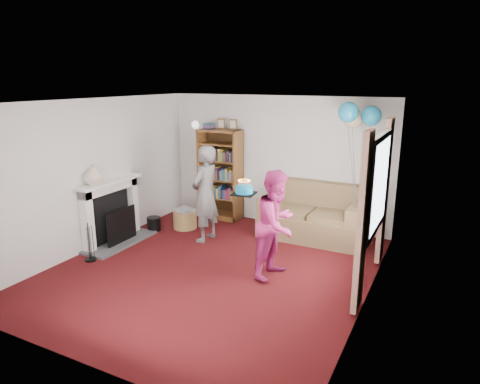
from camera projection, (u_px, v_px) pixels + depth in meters
The scene contains 16 objects.
ground at pixel (212, 270), 6.48m from camera, with size 5.00×5.00×0.00m, color #32070C.
wall_back at pixel (276, 161), 8.32m from camera, with size 4.50×0.02×2.50m, color silver.
wall_left at pixel (94, 175), 7.14m from camera, with size 0.02×5.00×2.50m, color silver.
wall_right at pixel (372, 211), 5.17m from camera, with size 0.02×5.00×2.50m, color silver.
ceiling at pixel (209, 101), 5.83m from camera, with size 4.50×5.00×0.01m, color white.
fireplace at pixel (114, 215), 7.42m from camera, with size 0.55×1.80×1.12m.
window_bay at pixel (376, 202), 5.73m from camera, with size 0.14×2.02×2.20m.
wall_sconce at pixel (195, 125), 8.80m from camera, with size 0.16×0.23×0.16m.
bookcase at pixel (221, 175), 8.72m from camera, with size 0.86×0.42×2.03m.
sofa at pixel (314, 217), 7.77m from camera, with size 1.83×0.97×0.97m.
wicker_basket at pixel (185, 219), 8.24m from camera, with size 0.45×0.45×0.40m.
person_striped at pixel (205, 194), 7.45m from camera, with size 0.62×0.41×1.70m, color black.
person_magenta at pixel (277, 224), 6.10m from camera, with size 0.77×0.60×1.58m, color #AE2263.
birthday_cake at pixel (244, 190), 6.55m from camera, with size 0.33×0.33×0.22m.
balloons at pixel (358, 115), 6.99m from camera, with size 0.66×0.71×1.76m.
mantel_vase at pixel (94, 174), 6.94m from camera, with size 0.33×0.33×0.34m, color beige.
Camera 1 is at (3.06, -5.13, 2.80)m, focal length 32.00 mm.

